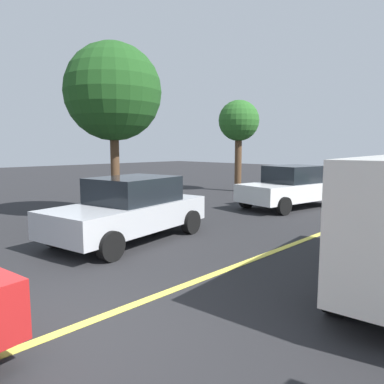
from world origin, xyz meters
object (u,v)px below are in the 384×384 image
Objects in this scene: car_silver_near_curb at (130,208)px; tree_centre_verge at (239,122)px; tree_left_verge at (113,93)px; car_white_crossing at (292,187)px.

car_silver_near_curb is 11.28m from tree_centre_verge.
tree_left_verge is 1.18× the size of tree_centre_verge.
tree_centre_verge reaches higher than car_silver_near_curb.
car_silver_near_curb is 0.80× the size of tree_left_verge.
tree_centre_verge reaches higher than car_white_crossing.
tree_left_verge is (-5.98, 3.08, 3.25)m from car_white_crossing.
car_silver_near_curb is at bearing -116.84° from tree_left_verge.
car_white_crossing is 6.12m from tree_centre_verge.
car_silver_near_curb is 4.41m from tree_left_verge.
car_white_crossing is 7.47m from tree_left_verge.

